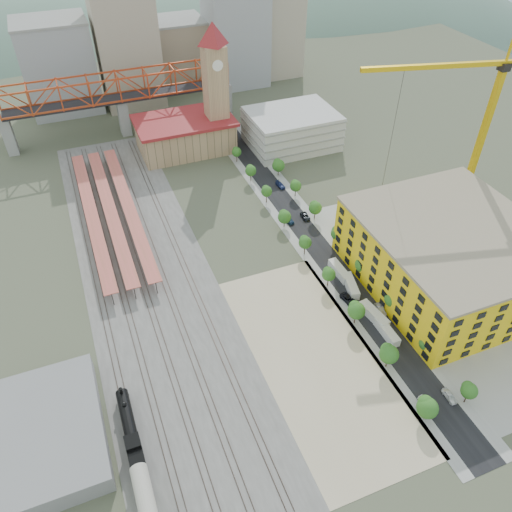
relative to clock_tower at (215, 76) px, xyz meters
name	(u,v)px	position (x,y,z in m)	size (l,w,h in m)	color
ground	(279,273)	(-8.00, -79.99, -28.70)	(400.00, 400.00, 0.00)	#474C38
ballast_strip	(144,266)	(-44.00, -62.49, -28.67)	(36.00, 165.00, 0.06)	#605E59
dirt_lot	(316,358)	(-12.00, -111.49, -28.67)	(28.00, 67.00, 0.06)	tan
street_asphalt	(306,232)	(8.00, -64.99, -28.67)	(12.00, 170.00, 0.06)	black
sidewalk_west	(290,235)	(2.50, -64.99, -28.68)	(3.00, 170.00, 0.04)	gray
sidewalk_east	(321,228)	(13.50, -64.99, -28.68)	(3.00, 170.00, 0.04)	gray
construction_pad	(449,278)	(37.00, -99.99, -28.67)	(50.00, 90.00, 0.06)	gray
rail_tracks	(138,268)	(-45.80, -62.49, -28.55)	(26.56, 160.00, 0.18)	#382B23
platform_canopies	(110,209)	(-49.00, -34.99, -24.70)	(16.00, 80.00, 4.12)	#D05350
station_hall	(185,134)	(-13.00, 2.01, -22.03)	(38.00, 24.00, 13.10)	tan
clock_tower	(215,76)	(0.00, 0.00, 0.00)	(12.00, 12.00, 52.00)	tan
parking_garage	(292,129)	(28.00, -9.99, -21.70)	(34.00, 26.00, 14.00)	silver
truss_bridge	(119,90)	(-33.00, 25.01, -9.83)	(94.00, 9.60, 25.60)	gray
construction_building	(449,256)	(34.00, -99.99, -19.29)	(44.60, 50.60, 18.80)	yellow
warehouse	(49,433)	(-74.00, -109.99, -26.20)	(22.00, 32.00, 5.00)	gray
street_trees	(320,250)	(8.00, -74.99, -28.70)	(15.40, 124.40, 8.00)	#255A1B
skyline	(173,43)	(-0.53, 62.32, -5.89)	(133.00, 46.00, 60.00)	#9EA0A3
distant_hills	(196,126)	(37.28, 180.01, -108.23)	(647.00, 264.00, 227.00)	#4C6B59
locomotive	(131,432)	(-58.00, -115.85, -26.48)	(3.08, 23.73, 5.93)	black
tower_crane	(478,112)	(56.25, -73.97, 7.69)	(54.06, 15.26, 58.96)	gold
site_trailer_a	(387,332)	(8.00, -111.63, -27.48)	(2.33, 8.85, 2.42)	silver
site_trailer_b	(374,315)	(8.00, -105.40, -27.37)	(2.55, 9.70, 2.66)	silver
site_trailer_c	(351,286)	(8.00, -93.47, -27.43)	(2.43, 9.22, 2.52)	silver
site_trailer_d	(339,271)	(8.00, -86.88, -27.42)	(2.45, 9.30, 2.54)	silver
car_0	(426,403)	(5.00, -132.40, -27.97)	(1.71, 4.24, 1.44)	white
car_1	(356,310)	(5.00, -101.56, -28.01)	(1.46, 4.19, 1.38)	gray
car_2	(348,299)	(5.00, -97.47, -27.94)	(2.49, 5.41, 1.50)	black
car_3	(289,220)	(5.00, -58.09, -27.99)	(1.97, 4.84, 1.41)	navy
car_4	(450,396)	(11.00, -132.86, -27.95)	(1.75, 4.35, 1.48)	white
car_5	(380,310)	(11.00, -103.97, -27.92)	(1.64, 4.69, 1.55)	#98979C
car_6	(305,216)	(11.00, -58.22, -28.03)	(2.22, 4.81, 1.34)	black
car_7	(280,185)	(11.00, -37.58, -27.97)	(2.02, 4.97, 1.44)	navy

